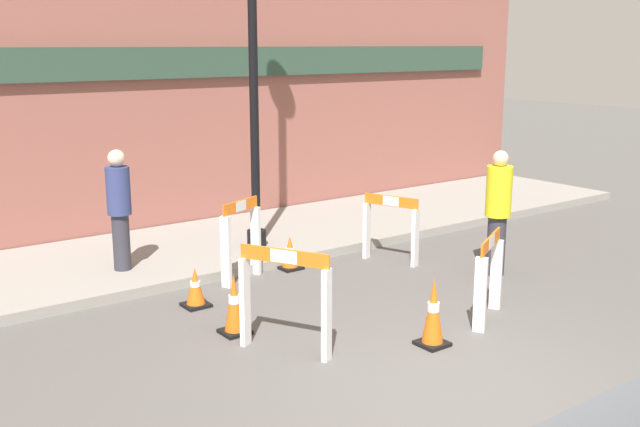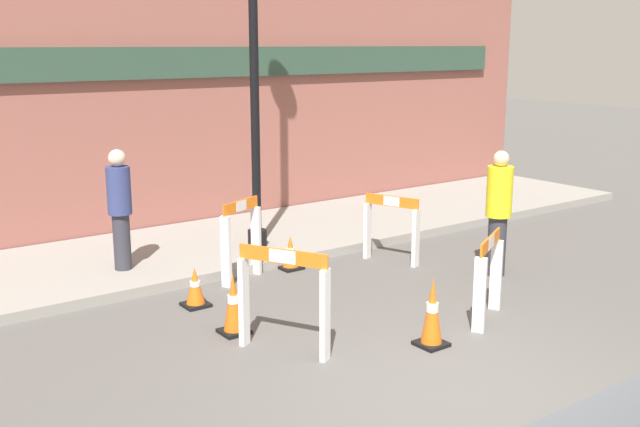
{
  "view_description": "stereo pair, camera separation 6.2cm",
  "coord_description": "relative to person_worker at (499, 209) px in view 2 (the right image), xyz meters",
  "views": [
    {
      "loc": [
        -4.71,
        -3.95,
        3.1
      ],
      "look_at": [
        0.82,
        3.45,
        1.0
      ],
      "focal_mm": 42.0,
      "sensor_mm": 36.0,
      "label": 1
    },
    {
      "loc": [
        -4.66,
        -3.99,
        3.1
      ],
      "look_at": [
        0.82,
        3.45,
        1.0
      ],
      "focal_mm": 42.0,
      "sensor_mm": 36.0,
      "label": 2
    }
  ],
  "objects": [
    {
      "name": "traffic_cone_1",
      "position": [
        -2.12,
        1.89,
        -0.7
      ],
      "size": [
        0.3,
        0.3,
        0.47
      ],
      "color": "black",
      "rests_on": "ground_plane"
    },
    {
      "name": "ground_plane",
      "position": [
        -3.12,
        -2.51,
        -0.92
      ],
      "size": [
        60.0,
        60.0,
        0.0
      ],
      "primitive_type": "plane",
      "color": "#565451"
    },
    {
      "name": "sidewalk_slab",
      "position": [
        -3.12,
        3.41,
        -0.86
      ],
      "size": [
        18.0,
        2.85,
        0.13
      ],
      "color": "gray",
      "rests_on": "ground_plane"
    },
    {
      "name": "traffic_cone_3",
      "position": [
        -2.47,
        -1.26,
        -0.56
      ],
      "size": [
        0.3,
        0.3,
        0.74
      ],
      "color": "black",
      "rests_on": "ground_plane"
    },
    {
      "name": "barricade_2",
      "position": [
        -3.81,
        -0.49,
        -0.31
      ],
      "size": [
        0.59,
        0.94,
        1.1
      ],
      "rotation": [
        0.0,
        0.0,
        5.2
      ],
      "color": "white",
      "rests_on": "ground_plane"
    },
    {
      "name": "barricade_3",
      "position": [
        -1.43,
        -1.1,
        -0.38
      ],
      "size": [
        0.83,
        0.53,
        1.0
      ],
      "rotation": [
        0.0,
        0.0,
        6.78
      ],
      "color": "white",
      "rests_on": "ground_plane"
    },
    {
      "name": "traffic_cone_0",
      "position": [
        -3.91,
        1.29,
        -0.69
      ],
      "size": [
        0.3,
        0.3,
        0.49
      ],
      "color": "black",
      "rests_on": "ground_plane"
    },
    {
      "name": "person_worker",
      "position": [
        0.0,
        0.0,
        0.0
      ],
      "size": [
        0.41,
        0.41,
        1.72
      ],
      "rotation": [
        0.0,
        0.0,
        2.95
      ],
      "color": "#33333D",
      "rests_on": "ground_plane"
    },
    {
      "name": "barricade_1",
      "position": [
        -2.94,
        1.84,
        -0.34
      ],
      "size": [
        0.72,
        0.4,
        1.1
      ],
      "rotation": [
        0.0,
        0.0,
        3.54
      ],
      "color": "white",
      "rests_on": "ground_plane"
    },
    {
      "name": "person_pedestrian",
      "position": [
        -4.18,
        2.86,
        0.1
      ],
      "size": [
        0.34,
        0.34,
        1.62
      ],
      "rotation": [
        0.0,
        0.0,
        3.22
      ],
      "color": "#33333D",
      "rests_on": "sidewalk_slab"
    },
    {
      "name": "storefront_facade",
      "position": [
        -3.12,
        4.91,
        1.83
      ],
      "size": [
        18.0,
        0.22,
        5.5
      ],
      "color": "#93564C",
      "rests_on": "ground_plane"
    },
    {
      "name": "traffic_cone_2",
      "position": [
        -3.97,
        0.27,
        -0.59
      ],
      "size": [
        0.3,
        0.3,
        0.69
      ],
      "color": "black",
      "rests_on": "ground_plane"
    },
    {
      "name": "barricade_0",
      "position": [
        -0.76,
        1.3,
        -0.39
      ],
      "size": [
        0.41,
        0.85,
        0.98
      ],
      "rotation": [
        0.0,
        0.0,
        1.91
      ],
      "color": "white",
      "rests_on": "ground_plane"
    }
  ]
}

